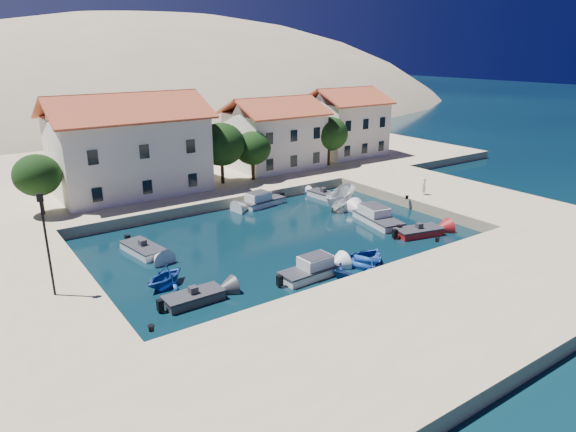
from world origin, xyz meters
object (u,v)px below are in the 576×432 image
object	(u,v)px
building_mid	(274,132)
cabin_cruiser_south	(309,271)
cabin_cruiser_east	(378,218)
building_left	(128,143)
boat_east	(340,207)
lamppost	(46,235)
building_right	(345,121)
rowboat_south	(362,268)
pedestrian	(424,186)

from	to	relation	value
building_mid	cabin_cruiser_south	xyz separation A→B (m)	(-14.41, -25.96, -4.75)
building_mid	cabin_cruiser_east	bearing A→B (deg)	-97.08
building_left	cabin_cruiser_east	size ratio (longest dim) A/B	2.62
cabin_cruiser_south	boat_east	size ratio (longest dim) A/B	0.82
building_mid	boat_east	world-z (taller)	building_mid
cabin_cruiser_east	lamppost	bearing A→B (deg)	101.43
building_right	cabin_cruiser_south	size ratio (longest dim) A/B	2.22
building_right	boat_east	distance (m)	21.87
building_right	rowboat_south	xyz separation A→B (m)	(-22.36, -27.85, -5.47)
building_left	cabin_cruiser_south	xyz separation A→B (m)	(3.59, -24.96, -5.46)
lamppost	building_left	bearing A→B (deg)	60.10
building_mid	lamppost	bearing A→B (deg)	-144.55
building_right	boat_east	xyz separation A→B (m)	(-14.11, -15.80, -5.47)
rowboat_south	lamppost	bearing A→B (deg)	51.62
building_mid	cabin_cruiser_south	size ratio (longest dim) A/B	2.47
building_mid	lamppost	distance (m)	36.21
cabin_cruiser_east	pedestrian	xyz separation A→B (m)	(7.75, 1.64, 1.38)
building_left	building_right	distance (m)	30.07
cabin_cruiser_south	pedestrian	world-z (taller)	pedestrian
cabin_cruiser_south	pedestrian	bearing A→B (deg)	17.61
cabin_cruiser_south	pedestrian	distance (m)	20.90
building_mid	cabin_cruiser_east	distance (m)	21.20
rowboat_south	building_mid	bearing A→B (deg)	-42.47
lamppost	building_mid	bearing A→B (deg)	35.45
cabin_cruiser_south	rowboat_south	world-z (taller)	cabin_cruiser_south
lamppost	cabin_cruiser_south	distance (m)	16.45
lamppost	pedestrian	world-z (taller)	lamppost
building_left	rowboat_south	bearing A→B (deg)	-73.53
cabin_cruiser_east	pedestrian	bearing A→B (deg)	-67.65
boat_east	pedestrian	size ratio (longest dim) A/B	3.05
pedestrian	building_right	bearing A→B (deg)	-129.89
boat_east	pedestrian	xyz separation A→B (m)	(7.31, -4.06, 1.86)
rowboat_south	cabin_cruiser_south	bearing A→B (deg)	56.14
building_right	rowboat_south	size ratio (longest dim) A/B	1.75
lamppost	boat_east	world-z (taller)	lamppost
rowboat_south	pedestrian	xyz separation A→B (m)	(15.56, 7.99, 1.86)
boat_east	lamppost	bearing A→B (deg)	75.74
lamppost	cabin_cruiser_east	bearing A→B (deg)	1.05
building_mid	building_right	size ratio (longest dim) A/B	1.11
lamppost	cabin_cruiser_east	xyz separation A→B (m)	(26.95, 0.50, -4.28)
building_left	boat_east	world-z (taller)	building_left
building_left	building_mid	distance (m)	18.04
cabin_cruiser_south	cabin_cruiser_east	bearing A→B (deg)	22.40
building_right	pedestrian	size ratio (longest dim) A/B	5.52
cabin_cruiser_east	boat_east	distance (m)	5.75
rowboat_south	building_left	bearing A→B (deg)	-4.91
cabin_cruiser_south	boat_east	xyz separation A→B (m)	(12.30, 11.16, -0.48)
cabin_cruiser_east	cabin_cruiser_south	bearing A→B (deg)	125.06
rowboat_south	boat_east	xyz separation A→B (m)	(8.25, 12.06, 0.00)
cabin_cruiser_south	cabin_cruiser_east	xyz separation A→B (m)	(11.86, 5.45, 0.00)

